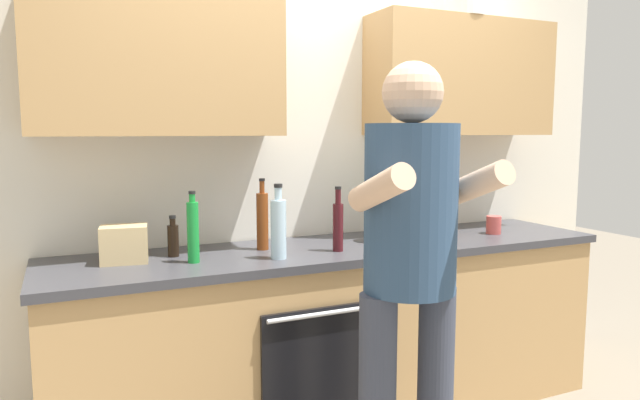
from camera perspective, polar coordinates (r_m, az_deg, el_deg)
back_wall_unit at (r=3.07m, az=-0.08°, el=7.30°), size 4.00×0.39×2.50m
counter at (r=3.00m, az=2.13°, el=-12.99°), size 2.84×0.67×0.90m
person_standing at (r=2.13m, az=9.00°, el=-5.49°), size 0.49×0.45×1.72m
bottle_hotsauce at (r=3.12m, az=11.50°, el=-2.19°), size 0.07×0.07×0.21m
bottle_soda at (r=2.55m, az=-12.55°, el=-3.01°), size 0.05×0.05×0.31m
bottle_vinegar at (r=2.77m, az=-5.77°, el=-1.98°), size 0.06×0.06×0.35m
bottle_water at (r=2.57m, az=-4.16°, el=-2.73°), size 0.07×0.07×0.34m
bottle_soy at (r=2.70m, az=-14.44°, el=-3.81°), size 0.05×0.05×0.19m
bottle_juice at (r=3.19m, az=12.86°, el=-1.68°), size 0.07×0.07×0.26m
bottle_wine at (r=2.73m, az=1.81°, el=-2.44°), size 0.05×0.05×0.31m
cup_tea at (r=2.99m, az=12.06°, el=-3.27°), size 0.08×0.08×0.10m
cup_ceramic at (r=3.35m, az=16.93°, el=-2.39°), size 0.08×0.08×0.10m
knife_block at (r=3.28m, az=9.53°, el=-1.15°), size 0.10×0.14×0.30m
potted_herb at (r=2.98m, az=6.37°, el=-1.35°), size 0.16×0.16×0.25m
grocery_bag_bread at (r=2.64m, az=-18.94°, el=-4.18°), size 0.22×0.17×0.16m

